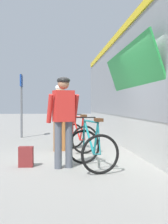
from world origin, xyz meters
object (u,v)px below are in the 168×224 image
backpack_on_platform (26,157)px  water_bottle_by_the_backpack (22,160)px  cyclist_far_in_red (63,114)px  water_bottle_near_the_bikes (94,155)px  bicycle_near_red (78,136)px  platform_sign_post (21,95)px  bicycle_far_teal (91,148)px  cyclist_near_in_white (60,111)px

backpack_on_platform → water_bottle_by_the_backpack: 0.19m
water_bottle_by_the_backpack → backpack_on_platform: bearing=-52.6°
cyclist_far_in_red → water_bottle_near_the_bikes: cyclist_far_in_red is taller
backpack_on_platform → water_bottle_near_the_bikes: 1.54m
cyclist_far_in_red → water_bottle_near_the_bikes: (0.70, 0.76, -0.94)m
bicycle_near_red → platform_sign_post: size_ratio=0.50×
bicycle_far_teal → backpack_on_platform: (-1.26, 0.30, -0.20)m
bicycle_near_red → water_bottle_near_the_bikes: bicycle_near_red is taller
cyclist_far_in_red → platform_sign_post: platform_sign_post is taller
cyclist_near_in_white → water_bottle_near_the_bikes: size_ratio=7.52×
cyclist_near_in_white → water_bottle_by_the_backpack: (-0.80, -1.91, -0.94)m
cyclist_near_in_white → water_bottle_by_the_backpack: 2.28m
bicycle_near_red → platform_sign_post: (-1.89, 3.60, 1.22)m
bicycle_far_teal → backpack_on_platform: bicycle_far_teal is taller
bicycle_near_red → water_bottle_by_the_backpack: 2.30m
cyclist_near_in_white → platform_sign_post: size_ratio=0.73×
bicycle_near_red → backpack_on_platform: size_ratio=3.03×
cyclist_near_in_white → bicycle_near_red: 0.82m
platform_sign_post → water_bottle_near_the_bikes: bearing=-67.1°
cyclist_far_in_red → water_bottle_by_the_backpack: cyclist_far_in_red is taller
bicycle_near_red → bicycle_far_teal: size_ratio=1.02×
cyclist_near_in_white → bicycle_far_teal: 2.49m
cyclist_near_in_white → bicycle_near_red: cyclist_near_in_white is taller
cyclist_near_in_white → water_bottle_by_the_backpack: size_ratio=8.03×
bicycle_near_red → platform_sign_post: platform_sign_post is taller
bicycle_far_teal → backpack_on_platform: bearing=166.7°
cyclist_far_in_red → bicycle_far_teal: size_ratio=1.48×
cyclist_near_in_white → bicycle_near_red: size_ratio=1.45×
water_bottle_by_the_backpack → platform_sign_post: bearing=96.3°
water_bottle_by_the_backpack → platform_sign_post: platform_sign_post is taller
platform_sign_post → cyclist_far_in_red: bearing=-76.1°
bicycle_near_red → backpack_on_platform: bicycle_near_red is taller
cyclist_near_in_white → platform_sign_post: 3.88m
bicycle_near_red → bicycle_far_teal: bearing=-88.2°
bicycle_far_teal → platform_sign_post: platform_sign_post is taller
bicycle_near_red → bicycle_far_teal: (0.07, -2.32, 0.00)m
cyclist_far_in_red → water_bottle_near_the_bikes: size_ratio=7.52×
backpack_on_platform → platform_sign_post: (-0.70, 5.61, 1.42)m
bicycle_far_teal → bicycle_near_red: bearing=91.8°
bicycle_near_red → water_bottle_near_the_bikes: (0.24, -1.45, -0.28)m
bicycle_near_red → water_bottle_near_the_bikes: size_ratio=5.17×
bicycle_near_red → backpack_on_platform: bearing=-120.6°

